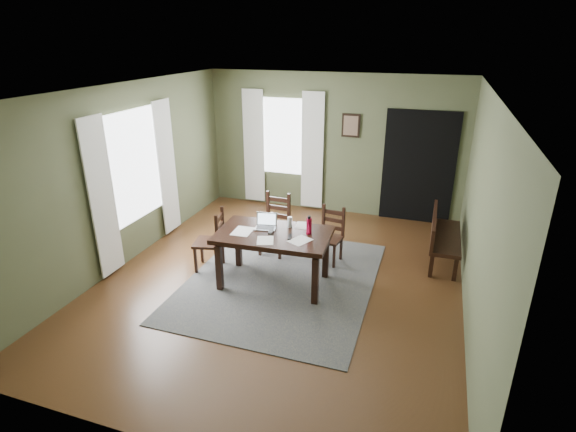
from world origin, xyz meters
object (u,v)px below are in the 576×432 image
(chair_end, at_px, (212,241))
(laptop, at_px, (266,224))
(dining_table, at_px, (274,239))
(water_bottle, at_px, (309,226))
(chair_back_right, at_px, (330,236))
(bench, at_px, (441,234))
(chair_back_left, at_px, (275,225))

(chair_end, xyz_separation_m, laptop, (0.86, 0.03, 0.38))
(chair_end, distance_m, laptop, 0.94)
(dining_table, relative_size, water_bottle, 6.15)
(chair_back_right, xyz_separation_m, water_bottle, (-0.12, -0.80, 0.48))
(chair_end, distance_m, water_bottle, 1.57)
(dining_table, xyz_separation_m, bench, (2.23, 1.49, -0.23))
(chair_end, xyz_separation_m, chair_back_left, (0.70, 0.84, 0.01))
(dining_table, height_order, chair_end, chair_end)
(chair_end, bearing_deg, bench, 100.44)
(dining_table, relative_size, laptop, 4.90)
(chair_back_left, distance_m, bench, 2.61)
(bench, bearing_deg, laptop, 119.29)
(chair_end, bearing_deg, laptop, 79.80)
(dining_table, distance_m, chair_end, 1.06)
(chair_end, bearing_deg, dining_table, 71.16)
(chair_end, xyz_separation_m, chair_back_right, (1.62, 0.81, -0.03))
(chair_end, height_order, chair_back_left, chair_back_left)
(chair_back_left, height_order, chair_back_right, chair_back_left)
(chair_end, distance_m, bench, 3.54)
(dining_table, xyz_separation_m, laptop, (-0.17, 0.15, 0.15))
(chair_end, bearing_deg, chair_back_right, 104.19)
(chair_end, xyz_separation_m, water_bottle, (1.50, 0.01, 0.45))
(dining_table, height_order, water_bottle, water_bottle)
(chair_back_right, xyz_separation_m, bench, (1.64, 0.56, 0.03))
(dining_table, bearing_deg, chair_back_left, 105.79)
(dining_table, distance_m, water_bottle, 0.53)
(dining_table, xyz_separation_m, chair_back_left, (-0.33, 0.96, -0.22))
(bench, bearing_deg, water_bottle, 127.80)
(dining_table, bearing_deg, water_bottle, 12.25)
(dining_table, bearing_deg, laptop, 135.01)
(bench, xyz_separation_m, water_bottle, (-1.76, -1.36, 0.45))
(chair_end, bearing_deg, chair_back_left, 127.76)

